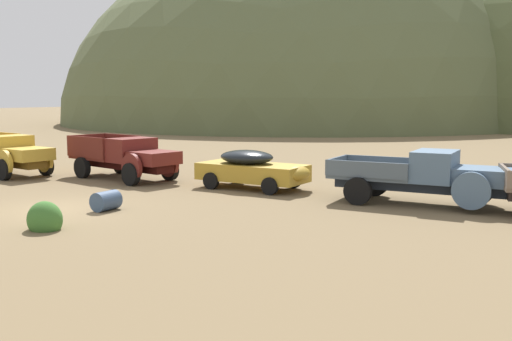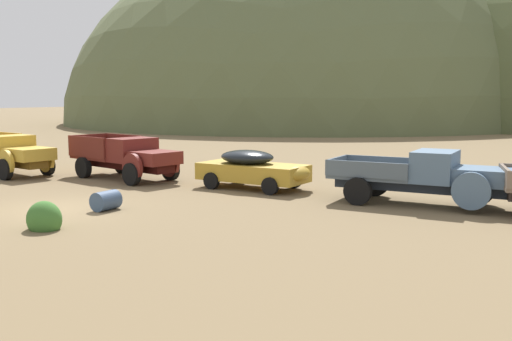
{
  "view_description": "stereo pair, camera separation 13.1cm",
  "coord_description": "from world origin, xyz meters",
  "views": [
    {
      "loc": [
        14.63,
        -13.71,
        3.7
      ],
      "look_at": [
        5.14,
        4.62,
        1.09
      ],
      "focal_mm": 41.0,
      "sensor_mm": 36.0,
      "label": 1
    },
    {
      "loc": [
        14.75,
        -13.65,
        3.7
      ],
      "look_at": [
        5.14,
        4.62,
        1.09
      ],
      "focal_mm": 41.0,
      "sensor_mm": 36.0,
      "label": 2
    }
  ],
  "objects": [
    {
      "name": "hill_far_left",
      "position": [
        -19.8,
        72.98,
        0.0
      ],
      "size": [
        72.29,
        80.8,
        54.38
      ],
      "primitive_type": "ellipsoid",
      "color": "#56603D",
      "rests_on": "ground"
    },
    {
      "name": "ground_plane",
      "position": [
        0.0,
        0.0,
        0.0
      ],
      "size": [
        300.0,
        300.0,
        0.0
      ],
      "primitive_type": "plane",
      "color": "brown"
    },
    {
      "name": "truck_faded_yellow",
      "position": [
        -8.57,
        5.33,
        1.02
      ],
      "size": [
        6.62,
        3.25,
        1.91
      ],
      "rotation": [
        0.0,
        0.0,
        -0.18
      ],
      "color": "brown",
      "rests_on": "ground"
    },
    {
      "name": "truck_oxblood",
      "position": [
        -2.3,
        6.72,
        1.01
      ],
      "size": [
        6.18,
        3.42,
        1.91
      ],
      "rotation": [
        0.0,
        0.0,
        -0.23
      ],
      "color": "black",
      "rests_on": "ground"
    },
    {
      "name": "bush_between_trucks",
      "position": [
        1.95,
        -2.16,
        0.26
      ],
      "size": [
        1.09,
        0.94,
        1.04
      ],
      "color": "#3D702D",
      "rests_on": "ground"
    },
    {
      "name": "truck_chalk_blue",
      "position": [
        10.87,
        6.58,
        1.01
      ],
      "size": [
        6.05,
        2.39,
        1.89
      ],
      "rotation": [
        0.0,
        0.0,
        -0.01
      ],
      "color": "#262D39",
      "rests_on": "ground"
    },
    {
      "name": "car_mustard",
      "position": [
        3.87,
        6.98,
        0.82
      ],
      "size": [
        4.79,
        2.32,
        1.57
      ],
      "rotation": [
        0.0,
        0.0,
        -0.07
      ],
      "color": "#B28928",
      "rests_on": "ground"
    },
    {
      "name": "oil_drum_tipped",
      "position": [
        1.6,
        0.77,
        0.32
      ],
      "size": [
        0.67,
        0.9,
        0.64
      ],
      "color": "#384C6B",
      "rests_on": "ground"
    }
  ]
}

